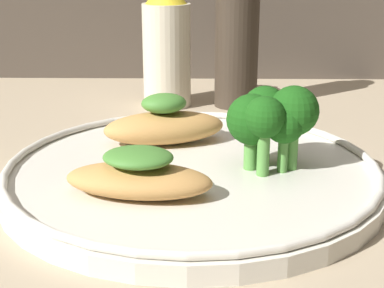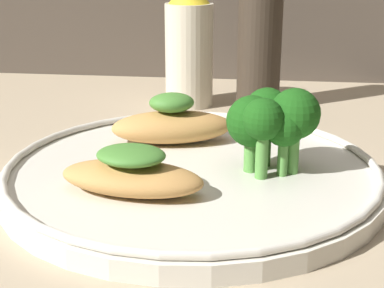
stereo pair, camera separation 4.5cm
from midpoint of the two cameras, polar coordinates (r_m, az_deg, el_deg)
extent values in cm
cube|color=tan|center=(46.76, 2.78, -4.57)|extent=(180.00, 180.00, 1.00)
cylinder|color=silver|center=(46.29, 2.81, -3.21)|extent=(29.64, 29.64, 1.40)
torus|color=silver|center=(45.93, 2.83, -2.06)|extent=(29.04, 29.04, 0.60)
ellipsoid|color=tan|center=(41.19, -2.73, -3.38)|extent=(10.86, 5.93, 2.21)
ellipsoid|color=#478433|center=(40.57, -2.77, -1.14)|extent=(5.36, 4.51, 1.22)
ellipsoid|color=tan|center=(51.59, 0.55, 1.62)|extent=(11.39, 7.00, 2.78)
ellipsoid|color=#478433|center=(50.97, 0.56, 4.01)|extent=(4.55, 3.97, 1.67)
cylinder|color=#569942|center=(45.57, 12.56, -0.82)|extent=(0.97, 0.97, 3.37)
sphere|color=#195114|center=(44.67, 12.84, 2.84)|extent=(3.83, 3.83, 3.83)
cylinder|color=#569942|center=(47.04, 12.13, -0.35)|extent=(1.05, 1.05, 3.08)
sphere|color=#195114|center=(46.26, 12.35, 2.76)|extent=(3.18, 3.18, 3.18)
cylinder|color=#569942|center=(46.73, 9.92, -0.22)|extent=(0.86, 0.86, 3.25)
sphere|color=#195114|center=(45.88, 10.12, 3.17)|extent=(3.56, 3.56, 3.56)
cylinder|color=#569942|center=(45.82, 8.58, -0.95)|extent=(1.08, 1.08, 2.64)
sphere|color=#195114|center=(44.99, 8.74, 2.28)|extent=(3.93, 3.93, 3.93)
cylinder|color=#569942|center=(44.15, 9.72, -1.19)|extent=(0.95, 0.95, 3.49)
sphere|color=#195114|center=(43.27, 9.92, 2.34)|extent=(3.13, 3.13, 3.13)
cylinder|color=#569942|center=(45.04, 11.66, -1.35)|extent=(0.79, 0.79, 2.84)
sphere|color=#195114|center=(44.25, 11.87, 1.73)|extent=(3.17, 3.17, 3.17)
cylinder|color=beige|center=(68.41, 1.64, 8.57)|extent=(5.52, 5.52, 11.73)
cylinder|color=#382D23|center=(67.76, 8.53, 10.18)|extent=(4.97, 4.97, 16.17)
camera|label=1|loc=(0.02, -87.14, 0.98)|focal=55.00mm
camera|label=2|loc=(0.02, 92.86, -0.98)|focal=55.00mm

